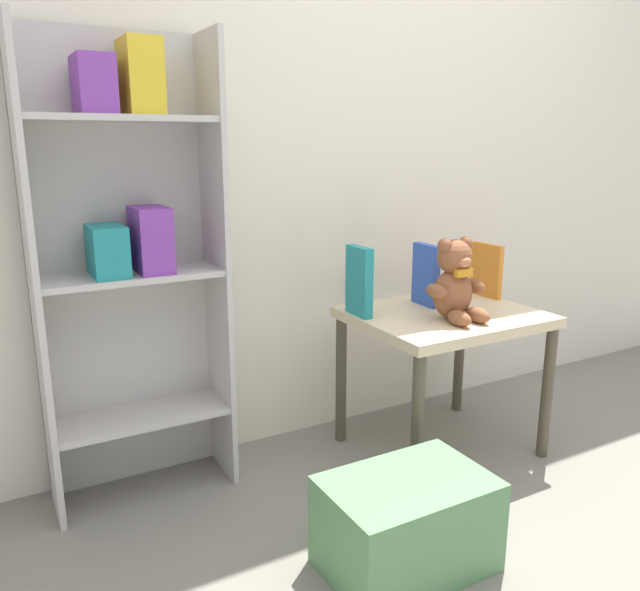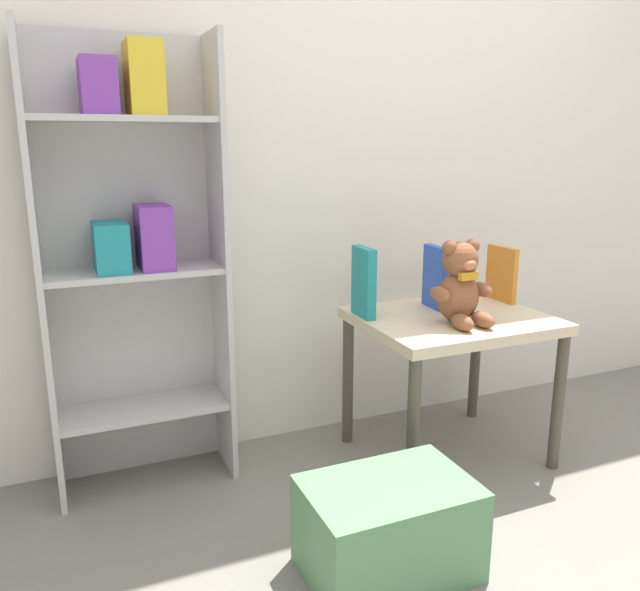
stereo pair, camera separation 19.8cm
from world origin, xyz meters
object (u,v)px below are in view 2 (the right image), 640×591
object	(u,v)px
book_standing_teal	(364,282)
book_standing_blue	(435,277)
bookshelf_side	(132,242)
display_table	(451,336)
teddy_bear	(461,286)
book_standing_orange	(501,274)
storage_bin	(388,529)

from	to	relation	value
book_standing_teal	book_standing_blue	size ratio (longest dim) A/B	1.07
book_standing_teal	book_standing_blue	bearing A→B (deg)	1.11
bookshelf_side	display_table	world-z (taller)	bookshelf_side
display_table	teddy_bear	distance (m)	0.22
bookshelf_side	book_standing_teal	bearing A→B (deg)	-12.46
display_table	book_standing_orange	distance (m)	0.35
book_standing_orange	storage_bin	world-z (taller)	book_standing_orange
book_standing_teal	storage_bin	size ratio (longest dim) A/B	0.55
bookshelf_side	teddy_bear	distance (m)	1.06
teddy_bear	book_standing_blue	size ratio (longest dim) A/B	1.24
storage_bin	book_standing_teal	bearing A→B (deg)	69.50
bookshelf_side	display_table	xyz separation A→B (m)	(1.02, -0.28, -0.35)
teddy_bear	display_table	bearing A→B (deg)	68.36
display_table	teddy_bear	world-z (taller)	teddy_bear
bookshelf_side	book_standing_blue	xyz separation A→B (m)	(1.02, -0.16, -0.17)
display_table	book_standing_teal	bearing A→B (deg)	158.06
bookshelf_side	storage_bin	size ratio (longest dim) A/B	3.28
bookshelf_side	book_standing_teal	world-z (taller)	bookshelf_side
teddy_bear	book_standing_orange	world-z (taller)	teddy_bear
book_standing_teal	display_table	bearing A→B (deg)	-20.76
bookshelf_side	teddy_bear	size ratio (longest dim) A/B	5.14
book_standing_blue	book_standing_orange	bearing A→B (deg)	0.65
book_standing_blue	storage_bin	xyz separation A→B (m)	(-0.51, -0.59, -0.51)
storage_bin	book_standing_blue	bearing A→B (deg)	49.44
display_table	book_standing_orange	bearing A→B (deg)	20.49
teddy_bear	bookshelf_side	bearing A→B (deg)	160.06
bookshelf_side	book_standing_blue	size ratio (longest dim) A/B	6.36
bookshelf_side	storage_bin	distance (m)	1.13
book_standing_teal	teddy_bear	bearing A→B (deg)	-36.38
bookshelf_side	teddy_bear	xyz separation A→B (m)	(0.98, -0.36, -0.15)
book_standing_blue	storage_bin	bearing A→B (deg)	-128.32
teddy_bear	storage_bin	world-z (taller)	teddy_bear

